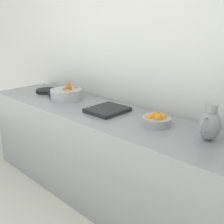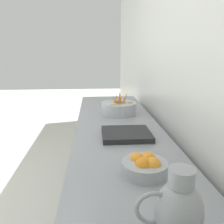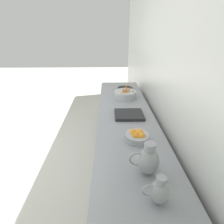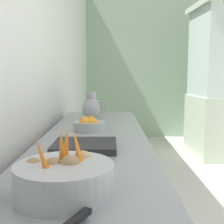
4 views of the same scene
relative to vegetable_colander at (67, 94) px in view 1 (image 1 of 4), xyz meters
The scene contains 7 objects.
tile_wall_left 1.33m from the vegetable_colander, 109.51° to the left, with size 0.10×8.24×3.00m, color white.
prep_counter 0.81m from the vegetable_colander, 86.10° to the left, with size 0.67×3.06×0.89m, color gray.
vegetable_colander is the anchor object (origin of this frame).
orange_bowl 1.13m from the vegetable_colander, 90.41° to the left, with size 0.22×0.22×0.10m.
metal_pitcher_tall 1.55m from the vegetable_colander, 90.66° to the left, with size 0.21×0.15×0.25m.
counter_sink_basin 0.61m from the vegetable_colander, 88.93° to the left, with size 0.34×0.30×0.04m, color #232326.
skillet_on_counter 0.42m from the vegetable_colander, 94.70° to the right, with size 0.27×0.40×0.03m.
Camera 1 is at (0.12, 1.78, 1.64)m, focal length 43.25 mm.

